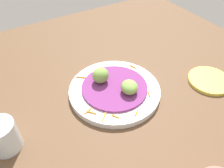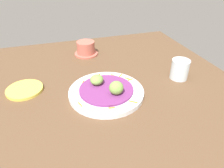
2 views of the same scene
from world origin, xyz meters
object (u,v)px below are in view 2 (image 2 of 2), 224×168
at_px(guac_scoop_left, 97,80).
at_px(side_plate_small, 25,90).
at_px(guac_scoop_center, 116,88).
at_px(terracotta_bowl, 86,49).
at_px(main_plate, 106,92).
at_px(water_glass, 180,69).

height_order(guac_scoop_left, side_plate_small, guac_scoop_left).
height_order(guac_scoop_center, terracotta_bowl, guac_scoop_center).
distance_m(main_plate, side_plate_small, 0.29).
relative_size(guac_scoop_center, terracotta_bowl, 0.42).
distance_m(side_plate_small, water_glass, 0.58).
distance_m(main_plate, guac_scoop_left, 0.06).
bearing_deg(main_plate, terracotta_bowl, 90.03).
xyz_separation_m(main_plate, water_glass, (0.30, 0.02, 0.03)).
distance_m(side_plate_small, terracotta_bowl, 0.36).
bearing_deg(guac_scoop_left, terracotta_bowl, 85.80).
bearing_deg(guac_scoop_center, guac_scoop_left, 120.78).
height_order(terracotta_bowl, water_glass, water_glass).
height_order(guac_scoop_center, side_plate_small, guac_scoop_center).
distance_m(guac_scoop_center, side_plate_small, 0.33).
bearing_deg(guac_scoop_center, side_plate_small, 153.44).
bearing_deg(side_plate_small, guac_scoop_center, -26.56).
height_order(main_plate, side_plate_small, main_plate).
bearing_deg(side_plate_small, water_glass, -8.46).
bearing_deg(guac_scoop_center, water_glass, 12.53).
distance_m(guac_scoop_center, terracotta_bowl, 0.39).
height_order(guac_scoop_left, guac_scoop_center, guac_scoop_center).
bearing_deg(guac_scoop_left, guac_scoop_center, -59.22).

